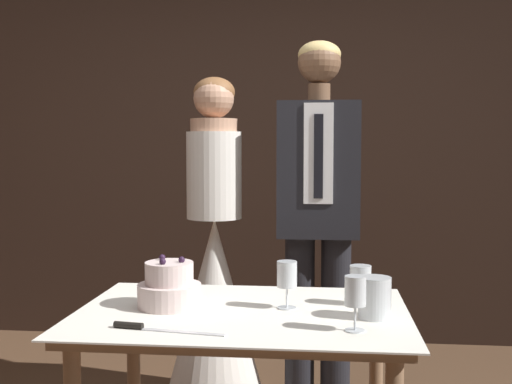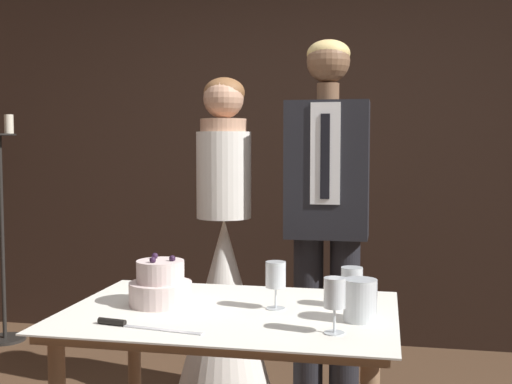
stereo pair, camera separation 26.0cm
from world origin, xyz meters
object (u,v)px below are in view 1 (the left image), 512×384
object	(u,v)px
cake_knife	(147,328)
wine_glass_near	(287,275)
cake_table	(242,336)
bride	(215,287)
wine_glass_middle	(355,294)
wine_glass_far	(360,278)
hurricane_candle	(375,299)
tiered_cake	(169,287)
groom	(318,206)

from	to	relation	value
cake_knife	wine_glass_near	xyz separation A→B (m)	(0.44, 0.33, 0.11)
cake_table	bride	size ratio (longest dim) A/B	0.70
wine_glass_middle	wine_glass_far	xyz separation A→B (m)	(0.04, 0.35, -0.02)
wine_glass_far	hurricane_candle	bearing A→B (deg)	-78.24
cake_table	wine_glass_near	world-z (taller)	wine_glass_near
wine_glass_near	wine_glass_far	distance (m)	0.28
tiered_cake	wine_glass_far	distance (m)	0.71
wine_glass_middle	groom	size ratio (longest dim) A/B	0.10
tiered_cake	cake_knife	bearing A→B (deg)	-90.28
tiered_cake	cake_knife	world-z (taller)	tiered_cake
cake_knife	wine_glass_far	world-z (taller)	wine_glass_far
wine_glass_far	hurricane_candle	distance (m)	0.19
wine_glass_near	wine_glass_far	size ratio (longest dim) A/B	1.17
bride	groom	size ratio (longest dim) A/B	0.91
cake_table	groom	xyz separation A→B (m)	(0.26, 0.95, 0.39)
hurricane_candle	groom	bearing A→B (deg)	101.60
cake_table	wine_glass_far	world-z (taller)	wine_glass_far
cake_knife	wine_glass_middle	bearing A→B (deg)	13.51
bride	groom	bearing A→B (deg)	-0.05
wine_glass_near	groom	world-z (taller)	groom
cake_table	tiered_cake	world-z (taller)	tiered_cake
cake_table	wine_glass_near	xyz separation A→B (m)	(0.16, 0.05, 0.22)
groom	wine_glass_far	bearing A→B (deg)	-78.44
hurricane_candle	groom	xyz separation A→B (m)	(-0.20, 0.99, 0.23)
wine_glass_far	bride	distance (m)	1.09
wine_glass_middle	hurricane_candle	xyz separation A→B (m)	(0.07, 0.17, -0.05)
hurricane_candle	bride	world-z (taller)	bride
wine_glass_far	hurricane_candle	size ratio (longest dim) A/B	1.04
tiered_cake	wine_glass_near	size ratio (longest dim) A/B	1.35
tiered_cake	hurricane_candle	bearing A→B (deg)	-6.00
cake_knife	groom	distance (m)	1.36
groom	cake_knife	bearing A→B (deg)	-113.96
wine_glass_middle	wine_glass_far	bearing A→B (deg)	84.08
groom	hurricane_candle	bearing A→B (deg)	-78.40
hurricane_candle	cake_table	bearing A→B (deg)	174.27
wine_glass_far	bride	xyz separation A→B (m)	(-0.69, 0.81, -0.23)
hurricane_candle	tiered_cake	bearing A→B (deg)	174.00
cake_knife	wine_glass_near	world-z (taller)	wine_glass_near
cake_table	groom	distance (m)	1.06
bride	groom	xyz separation A→B (m)	(0.53, -0.00, 0.43)
wine_glass_far	cake_table	bearing A→B (deg)	-162.27
tiered_cake	wine_glass_near	world-z (taller)	tiered_cake
cake_table	wine_glass_middle	distance (m)	0.50
wine_glass_near	bride	xyz separation A→B (m)	(-0.42, 0.89, -0.25)
wine_glass_near	tiered_cake	bearing A→B (deg)	-176.89
tiered_cake	hurricane_candle	size ratio (longest dim) A/B	1.64
cake_knife	cake_table	bearing A→B (deg)	52.90
cake_table	wine_glass_near	size ratio (longest dim) A/B	6.84
wine_glass_middle	hurricane_candle	world-z (taller)	wine_glass_middle
bride	groom	world-z (taller)	groom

